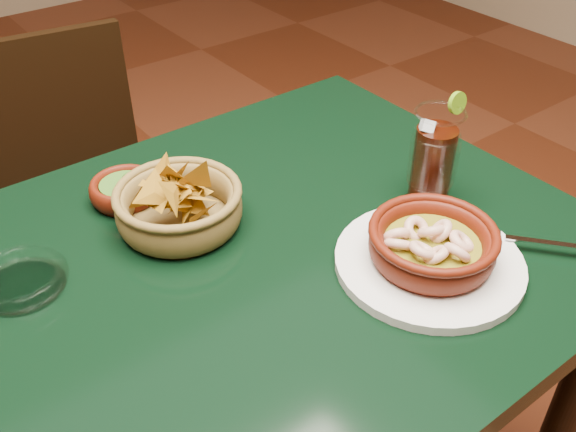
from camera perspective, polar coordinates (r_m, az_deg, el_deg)
dining_table at (r=0.99m, az=-7.30°, el=-9.82°), size 1.20×0.80×0.75m
dining_chair at (r=1.63m, az=-17.93°, el=1.32°), size 0.44×0.44×0.84m
shrimp_plate at (r=0.93m, az=12.63°, el=-2.86°), size 0.34×0.27×0.08m
chip_basket at (r=1.00m, az=-9.69°, el=0.95°), size 0.23×0.23×0.14m
guacamole_ramekin at (r=1.08m, az=-14.29°, el=2.33°), size 0.13×0.13×0.04m
cola_drink at (r=1.04m, az=12.78°, el=4.91°), size 0.16×0.16×0.19m
glass_ashtray at (r=0.96m, az=-22.68°, el=-5.25°), size 0.14×0.14×0.03m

